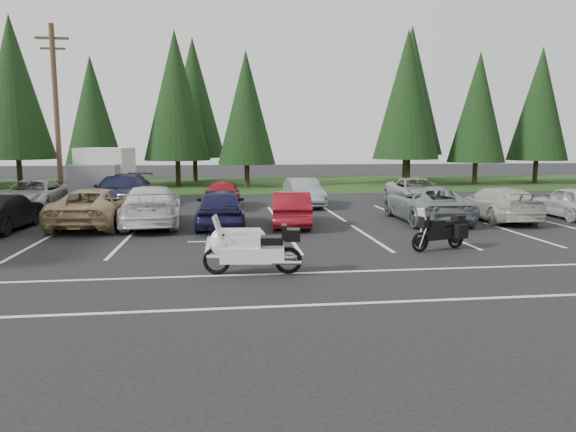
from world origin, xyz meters
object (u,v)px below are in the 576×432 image
Objects in this scene: box_truck at (103,176)px; car_near_3 at (151,206)px; car_far_1 at (122,191)px; cargo_trailer at (241,243)px; car_near_4 at (221,207)px; car_near_2 at (97,207)px; car_near_6 at (426,204)px; car_far_3 at (304,192)px; utility_pole at (56,112)px; touring_motorcycle at (252,245)px; adventure_motorcycle at (439,228)px; car_near_1 at (2,212)px; car_far_2 at (223,194)px; car_far_4 at (416,191)px; car_near_7 at (497,203)px; car_far_0 at (34,195)px; car_near_5 at (291,208)px; car_near_8 at (571,202)px.

box_truck is 1.05× the size of car_near_3.
cargo_trailer is (5.39, -11.41, -0.44)m from car_far_1.
cargo_trailer is at bearing 97.17° from car_near_4.
car_near_2 is 12.98m from car_near_6.
car_near_4 is at bearing -127.15° from car_far_3.
car_far_3 is at bearing 76.01° from cargo_trailer.
utility_pole reaches higher than car_near_3.
cargo_trailer is (5.29, -5.97, -0.35)m from car_near_2.
cargo_trailer is at bearing 102.10° from touring_motorcycle.
box_truck is 2.85m from car_far_1.
car_far_3 reaches higher than adventure_motorcycle.
car_near_1 is (0.37, -8.13, -4.02)m from utility_pole.
utility_pole is at bearing 167.32° from car_far_2.
adventure_motorcycle is at bearing 143.28° from car_near_3.
car_far_1 is 14.85m from car_far_4.
box_truck is at bearing 158.64° from car_far_2.
car_far_2 is 0.83× the size of car_far_4.
car_near_7 is 2.92× the size of cargo_trailer.
car_far_4 is at bearing -8.91° from box_truck.
utility_pole reaches higher than car_far_3.
car_far_0 is 2.42× the size of adventure_motorcycle.
adventure_motorcycle is at bearing -81.25° from car_far_3.
car_near_2 is at bearing -163.60° from car_near_1.
car_near_3 is 1.19× the size of car_near_4.
car_far_3 is (11.93, 5.98, 0.02)m from car_near_1.
car_far_1 reaches higher than car_near_3.
car_near_8 is (11.94, 0.38, 0.02)m from car_near_5.
box_truck is 15.44m from cargo_trailer.
car_near_8 is at bearing -177.63° from car_near_2.
car_near_8 is at bearing -177.61° from car_near_4.
car_near_1 is 11.29m from touring_motorcycle.
box_truck is (2.00, 0.50, -3.25)m from utility_pole.
box_truck reaches higher than car_near_6.
car_far_1 is at bearing 7.33° from car_far_0.
car_far_0 is at bearing -133.59° from box_truck.
touring_motorcycle is at bearing 81.05° from car_near_5.
cargo_trailer is (-2.11, -5.15, -0.28)m from car_near_5.
car_near_6 reaches higher than adventure_motorcycle.
car_near_2 is at bearing -0.26° from car_near_8.
box_truck is 22.43m from car_near_8.
car_far_2 is 12.58m from adventure_motorcycle.
utility_pole is 1.89× the size of car_near_7.
car_far_0 is 3.19× the size of cargo_trailer.
car_near_1 is 15.15m from adventure_motorcycle.
utility_pole reaches higher than car_near_8.
adventure_motorcycle is at bearing -41.71° from car_far_1.
car_near_1 is at bearing -0.03° from car_near_4.
car_far_4 reaches higher than car_near_5.
car_far_1 reaches higher than car_near_2.
car_near_6 is at bearing 39.62° from cargo_trailer.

